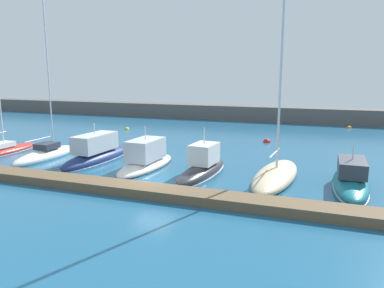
{
  "coord_description": "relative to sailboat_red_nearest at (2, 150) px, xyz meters",
  "views": [
    {
      "loc": [
        10.22,
        -20.58,
        7.16
      ],
      "look_at": [
        1.31,
        3.91,
        2.14
      ],
      "focal_mm": 34.22,
      "sensor_mm": 36.0,
      "label": 1
    }
  ],
  "objects": [
    {
      "name": "ground_plane",
      "position": [
        17.23,
        -4.14,
        -0.33
      ],
      "size": [
        120.0,
        120.0,
        0.0
      ],
      "primitive_type": "plane",
      "color": "#1E567A"
    },
    {
      "name": "dock_pier",
      "position": [
        17.23,
        -5.89,
        -0.06
      ],
      "size": [
        40.76,
        1.76,
        0.54
      ],
      "primitive_type": "cube",
      "color": "brown",
      "rests_on": "ground_plane"
    },
    {
      "name": "breakwater_seawall",
      "position": [
        17.23,
        32.02,
        0.78
      ],
      "size": [
        108.0,
        3.33,
        2.21
      ],
      "primitive_type": "cube",
      "color": "#5B5651",
      "rests_on": "ground_plane"
    },
    {
      "name": "sailboat_red_nearest",
      "position": [
        0.0,
        0.0,
        0.0
      ],
      "size": [
        2.22,
        8.1,
        15.93
      ],
      "rotation": [
        0.0,
        0.0,
        1.58
      ],
      "color": "#B72D28",
      "rests_on": "ground_plane"
    },
    {
      "name": "sailboat_white_second",
      "position": [
        5.1,
        -0.04,
        0.02
      ],
      "size": [
        2.1,
        7.53,
        16.34
      ],
      "rotation": [
        0.0,
        0.0,
        1.59
      ],
      "color": "white",
      "rests_on": "ground_plane"
    },
    {
      "name": "motorboat_navy_third",
      "position": [
        9.79,
        0.66,
        0.31
      ],
      "size": [
        2.56,
        8.89,
        3.61
      ],
      "rotation": [
        0.0,
        0.0,
        1.53
      ],
      "color": "navy",
      "rests_on": "ground_plane"
    },
    {
      "name": "motorboat_ivory_fourth",
      "position": [
        14.71,
        -0.07,
        0.3
      ],
      "size": [
        2.74,
        7.58,
        3.58
      ],
      "rotation": [
        0.0,
        0.0,
        1.52
      ],
      "color": "silver",
      "rests_on": "ground_plane"
    },
    {
      "name": "motorboat_charcoal_fifth",
      "position": [
        19.43,
        -0.41,
        0.25
      ],
      "size": [
        2.49,
        7.59,
        3.67
      ],
      "rotation": [
        0.0,
        0.0,
        1.49
      ],
      "color": "#2D2D33",
      "rests_on": "ground_plane"
    },
    {
      "name": "sailboat_sand_sixth",
      "position": [
        24.56,
        0.14,
        0.0
      ],
      "size": [
        3.17,
        9.15,
        15.28
      ],
      "rotation": [
        0.0,
        0.0,
        1.5
      ],
      "color": "beige",
      "rests_on": "ground_plane"
    },
    {
      "name": "motorboat_teal_seventh",
      "position": [
        29.32,
        0.02,
        0.17
      ],
      "size": [
        2.19,
        8.15,
        3.17
      ],
      "rotation": [
        0.0,
        0.0,
        1.57
      ],
      "color": "#19707F",
      "rests_on": "ground_plane"
    },
    {
      "name": "mooring_buoy_yellow",
      "position": [
        3.26,
        16.79,
        -0.33
      ],
      "size": [
        0.63,
        0.63,
        0.63
      ],
      "primitive_type": "sphere",
      "color": "yellow",
      "rests_on": "ground_plane"
    },
    {
      "name": "mooring_buoy_orange",
      "position": [
        30.67,
        27.97,
        -0.33
      ],
      "size": [
        0.63,
        0.63,
        0.63
      ],
      "primitive_type": "sphere",
      "color": "orange",
      "rests_on": "ground_plane"
    },
    {
      "name": "mooring_buoy_red",
      "position": [
        21.88,
        13.86,
        -0.33
      ],
      "size": [
        0.78,
        0.78,
        0.78
      ],
      "primitive_type": "sphere",
      "color": "red",
      "rests_on": "ground_plane"
    }
  ]
}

